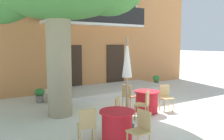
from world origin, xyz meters
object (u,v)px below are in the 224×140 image
(cafe_table_near_tree, at_px, (117,126))
(cafe_chair_near_tree_2, at_px, (121,111))
(cafe_table_middle, at_px, (147,102))
(cafe_chair_middle_2, at_px, (144,103))
(cafe_umbrella, at_px, (127,69))
(ground_planter_right, at_px, (156,80))
(cafe_chair_near_tree_0, at_px, (87,124))
(ground_planter_left, at_px, (40,95))
(cafe_chair_near_tree_1, at_px, (141,128))
(cafe_chair_middle_0, at_px, (165,96))
(cafe_chair_middle_1, at_px, (128,95))

(cafe_table_near_tree, xyz_separation_m, cafe_chair_near_tree_2, (0.50, 0.56, 0.14))
(cafe_table_middle, xyz_separation_m, cafe_chair_middle_2, (-0.55, -0.51, 0.14))
(cafe_umbrella, height_order, ground_planter_right, cafe_umbrella)
(cafe_table_near_tree, relative_size, ground_planter_right, 1.42)
(cafe_chair_near_tree_0, relative_size, ground_planter_right, 1.50)
(cafe_umbrella, height_order, ground_planter_left, cafe_umbrella)
(cafe_chair_near_tree_1, height_order, ground_planter_right, cafe_chair_near_tree_1)
(cafe_chair_near_tree_1, distance_m, ground_planter_right, 8.39)
(cafe_chair_near_tree_0, relative_size, cafe_chair_middle_0, 1.00)
(cafe_table_near_tree, xyz_separation_m, cafe_chair_middle_2, (1.63, 0.94, 0.14))
(cafe_table_near_tree, xyz_separation_m, cafe_chair_near_tree_1, (0.14, -0.74, 0.14))
(cafe_chair_near_tree_0, bearing_deg, cafe_chair_middle_1, 37.26)
(cafe_chair_near_tree_1, distance_m, cafe_chair_middle_1, 3.39)
(cafe_chair_middle_0, height_order, ground_planter_right, cafe_chair_middle_0)
(cafe_chair_middle_1, bearing_deg, cafe_chair_near_tree_1, -121.49)
(cafe_chair_middle_2, xyz_separation_m, ground_planter_left, (-2.16, 3.94, -0.21))
(cafe_chair_near_tree_1, relative_size, cafe_chair_near_tree_2, 1.00)
(cafe_chair_middle_1, height_order, ground_planter_right, cafe_chair_middle_1)
(cafe_chair_middle_0, xyz_separation_m, cafe_chair_middle_2, (-1.30, -0.37, 0.00))
(cafe_chair_middle_1, xyz_separation_m, cafe_chair_middle_2, (-0.28, -1.21, 0.00))
(cafe_umbrella, bearing_deg, cafe_chair_middle_2, 18.80)
(ground_planter_left, bearing_deg, cafe_table_middle, -51.64)
(cafe_chair_near_tree_0, relative_size, cafe_chair_middle_2, 1.00)
(cafe_chair_middle_0, relative_size, ground_planter_right, 1.50)
(cafe_table_middle, bearing_deg, cafe_chair_middle_1, 111.70)
(cafe_chair_middle_0, bearing_deg, ground_planter_right, 50.85)
(cafe_chair_middle_2, bearing_deg, cafe_chair_near_tree_1, -131.70)
(cafe_chair_middle_1, xyz_separation_m, cafe_umbrella, (-1.16, -1.51, 1.14))
(cafe_chair_near_tree_0, height_order, ground_planter_right, cafe_chair_near_tree_0)
(cafe_chair_middle_0, xyz_separation_m, cafe_chair_middle_1, (-1.02, 0.84, 0.00))
(cafe_chair_near_tree_1, height_order, cafe_chair_middle_1, same)
(cafe_table_middle, relative_size, cafe_chair_middle_0, 0.95)
(cafe_table_middle, height_order, ground_planter_right, cafe_table_middle)
(cafe_chair_near_tree_2, xyz_separation_m, cafe_umbrella, (0.25, 0.08, 1.14))
(cafe_table_near_tree, height_order, cafe_chair_near_tree_0, cafe_chair_near_tree_0)
(cafe_chair_near_tree_2, height_order, cafe_table_middle, cafe_chair_near_tree_2)
(cafe_chair_near_tree_2, relative_size, cafe_umbrella, 0.36)
(cafe_chair_near_tree_0, bearing_deg, cafe_table_near_tree, -10.01)
(cafe_umbrella, xyz_separation_m, ground_planter_left, (-1.28, 4.24, -1.34))
(cafe_chair_near_tree_2, height_order, cafe_chair_middle_0, same)
(cafe_table_near_tree, relative_size, cafe_chair_middle_0, 0.95)
(ground_planter_right, bearing_deg, cafe_chair_middle_0, -129.15)
(cafe_chair_near_tree_1, xyz_separation_m, ground_planter_left, (-0.66, 5.61, -0.21))
(cafe_table_middle, relative_size, cafe_chair_middle_1, 0.95)
(cafe_chair_near_tree_1, bearing_deg, cafe_table_middle, 46.89)
(cafe_chair_near_tree_0, bearing_deg, cafe_umbrella, 18.66)
(cafe_table_near_tree, height_order, cafe_chair_near_tree_2, cafe_chair_near_tree_2)
(cafe_chair_near_tree_0, xyz_separation_m, cafe_table_middle, (2.93, 1.32, -0.14))
(cafe_chair_middle_0, bearing_deg, cafe_chair_near_tree_0, -162.23)
(cafe_chair_near_tree_0, height_order, cafe_chair_middle_2, same)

